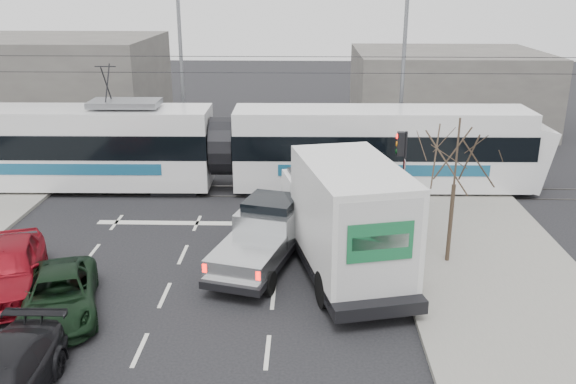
{
  "coord_description": "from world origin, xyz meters",
  "views": [
    {
      "loc": [
        2.64,
        -16.8,
        9.26
      ],
      "look_at": [
        2.02,
        4.78,
        1.8
      ],
      "focal_mm": 38.0,
      "sensor_mm": 36.0,
      "label": 1
    }
  ],
  "objects_px": {
    "green_car": "(60,295)",
    "red_car": "(8,268)",
    "traffic_signal": "(402,156)",
    "street_lamp_near": "(399,70)",
    "box_truck": "(344,218)",
    "bare_tree": "(456,159)",
    "navy_pickup": "(370,207)",
    "tram": "(222,147)",
    "silver_pickup": "(264,234)",
    "street_lamp_far": "(178,64)"
  },
  "relations": [
    {
      "from": "traffic_signal",
      "to": "red_car",
      "type": "xyz_separation_m",
      "value": [
        -13.05,
        -6.4,
        -1.91
      ]
    },
    {
      "from": "tram",
      "to": "navy_pickup",
      "type": "distance_m",
      "value": 8.29
    },
    {
      "from": "tram",
      "to": "box_truck",
      "type": "xyz_separation_m",
      "value": [
        5.16,
        -8.57,
        -0.07
      ]
    },
    {
      "from": "street_lamp_near",
      "to": "red_car",
      "type": "height_order",
      "value": "street_lamp_near"
    },
    {
      "from": "street_lamp_near",
      "to": "silver_pickup",
      "type": "height_order",
      "value": "street_lamp_near"
    },
    {
      "from": "navy_pickup",
      "to": "bare_tree",
      "type": "bearing_deg",
      "value": -28.95
    },
    {
      "from": "navy_pickup",
      "to": "red_car",
      "type": "distance_m",
      "value": 12.74
    },
    {
      "from": "bare_tree",
      "to": "navy_pickup",
      "type": "relative_size",
      "value": 0.87
    },
    {
      "from": "street_lamp_near",
      "to": "navy_pickup",
      "type": "bearing_deg",
      "value": -103.72
    },
    {
      "from": "tram",
      "to": "street_lamp_near",
      "type": "bearing_deg",
      "value": 22.31
    },
    {
      "from": "navy_pickup",
      "to": "green_car",
      "type": "height_order",
      "value": "navy_pickup"
    },
    {
      "from": "box_truck",
      "to": "red_car",
      "type": "distance_m",
      "value": 10.72
    },
    {
      "from": "traffic_signal",
      "to": "box_truck",
      "type": "xyz_separation_m",
      "value": [
        -2.52,
        -4.72,
        -0.79
      ]
    },
    {
      "from": "tram",
      "to": "red_car",
      "type": "distance_m",
      "value": 11.63
    },
    {
      "from": "tram",
      "to": "red_car",
      "type": "height_order",
      "value": "tram"
    },
    {
      "from": "green_car",
      "to": "red_car",
      "type": "height_order",
      "value": "red_car"
    },
    {
      "from": "silver_pickup",
      "to": "green_car",
      "type": "height_order",
      "value": "silver_pickup"
    },
    {
      "from": "silver_pickup",
      "to": "box_truck",
      "type": "distance_m",
      "value": 2.92
    },
    {
      "from": "tram",
      "to": "box_truck",
      "type": "bearing_deg",
      "value": -59.85
    },
    {
      "from": "street_lamp_far",
      "to": "street_lamp_near",
      "type": "bearing_deg",
      "value": -9.87
    },
    {
      "from": "street_lamp_far",
      "to": "tram",
      "type": "bearing_deg",
      "value": -62.24
    },
    {
      "from": "tram",
      "to": "green_car",
      "type": "bearing_deg",
      "value": -106.65
    },
    {
      "from": "street_lamp_far",
      "to": "green_car",
      "type": "xyz_separation_m",
      "value": [
        -0.28,
        -17.22,
        -4.49
      ]
    },
    {
      "from": "bare_tree",
      "to": "navy_pickup",
      "type": "bearing_deg",
      "value": 133.43
    },
    {
      "from": "street_lamp_far",
      "to": "navy_pickup",
      "type": "distance_m",
      "value": 14.89
    },
    {
      "from": "street_lamp_far",
      "to": "box_truck",
      "type": "distance_m",
      "value": 16.69
    },
    {
      "from": "silver_pickup",
      "to": "street_lamp_far",
      "type": "bearing_deg",
      "value": 127.76
    },
    {
      "from": "bare_tree",
      "to": "silver_pickup",
      "type": "height_order",
      "value": "bare_tree"
    },
    {
      "from": "bare_tree",
      "to": "tram",
      "type": "xyz_separation_m",
      "value": [
        -8.81,
        7.84,
        -1.76
      ]
    },
    {
      "from": "traffic_signal",
      "to": "street_lamp_near",
      "type": "distance_m",
      "value": 7.91
    },
    {
      "from": "bare_tree",
      "to": "green_car",
      "type": "distance_m",
      "value": 13.02
    },
    {
      "from": "street_lamp_far",
      "to": "green_car",
      "type": "distance_m",
      "value": 17.8
    },
    {
      "from": "street_lamp_near",
      "to": "traffic_signal",
      "type": "bearing_deg",
      "value": -96.41
    },
    {
      "from": "traffic_signal",
      "to": "green_car",
      "type": "xyz_separation_m",
      "value": [
        -10.94,
        -7.72,
        -2.12
      ]
    },
    {
      "from": "green_car",
      "to": "red_car",
      "type": "xyz_separation_m",
      "value": [
        -2.11,
        1.31,
        0.21
      ]
    },
    {
      "from": "bare_tree",
      "to": "navy_pickup",
      "type": "height_order",
      "value": "bare_tree"
    },
    {
      "from": "red_car",
      "to": "silver_pickup",
      "type": "bearing_deg",
      "value": -0.21
    },
    {
      "from": "street_lamp_near",
      "to": "red_car",
      "type": "bearing_deg",
      "value": -134.97
    },
    {
      "from": "bare_tree",
      "to": "red_car",
      "type": "bearing_deg",
      "value": -170.37
    },
    {
      "from": "street_lamp_near",
      "to": "silver_pickup",
      "type": "distance_m",
      "value": 13.6
    },
    {
      "from": "traffic_signal",
      "to": "green_car",
      "type": "bearing_deg",
      "value": -144.8
    },
    {
      "from": "red_car",
      "to": "street_lamp_near",
      "type": "bearing_deg",
      "value": 27.73
    },
    {
      "from": "traffic_signal",
      "to": "navy_pickup",
      "type": "height_order",
      "value": "traffic_signal"
    },
    {
      "from": "street_lamp_far",
      "to": "box_truck",
      "type": "bearing_deg",
      "value": -60.23
    },
    {
      "from": "traffic_signal",
      "to": "tram",
      "type": "distance_m",
      "value": 8.62
    },
    {
      "from": "bare_tree",
      "to": "traffic_signal",
      "type": "height_order",
      "value": "bare_tree"
    },
    {
      "from": "navy_pickup",
      "to": "box_truck",
      "type": "bearing_deg",
      "value": -92.13
    },
    {
      "from": "box_truck",
      "to": "traffic_signal",
      "type": "bearing_deg",
      "value": 48.7
    },
    {
      "from": "box_truck",
      "to": "bare_tree",
      "type": "bearing_deg",
      "value": -1.99
    },
    {
      "from": "green_car",
      "to": "bare_tree",
      "type": "bearing_deg",
      "value": -0.91
    }
  ]
}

